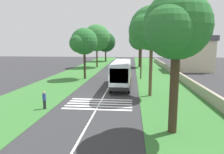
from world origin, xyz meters
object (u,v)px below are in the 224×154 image
object	(u,v)px
roadside_tree_right_0	(140,40)
roadside_tree_right_2	(150,30)
roadside_tree_right_1	(175,29)
roadside_building	(193,53)
utility_pole	(141,54)
coach_bus	(121,72)
roadside_tree_left_0	(83,42)
roadside_tree_left_1	(105,43)
trailing_car_0	(125,69)
roadside_tree_left_2	(96,39)
trailing_car_1	(127,65)
pedestrian	(44,100)

from	to	relation	value
roadside_tree_right_0	roadside_tree_right_2	world-z (taller)	roadside_tree_right_0
roadside_tree_right_1	roadside_building	size ratio (longest dim) A/B	1.01
utility_pole	roadside_tree_right_1	bearing A→B (deg)	-177.08
coach_bus	roadside_tree_left_0	xyz separation A→B (m)	(6.51, 7.02, 4.36)
roadside_tree_left_1	utility_pole	size ratio (longest dim) A/B	1.22
trailing_car_0	roadside_tree_right_2	world-z (taller)	roadside_tree_right_2
roadside_tree_right_0	utility_pole	distance (m)	19.77
roadside_tree_left_0	roadside_tree_left_1	distance (m)	39.66
roadside_tree_left_1	roadside_tree_right_0	distance (m)	22.27
roadside_tree_left_1	roadside_tree_left_2	world-z (taller)	roadside_tree_left_2
roadside_tree_left_2	coach_bus	bearing A→B (deg)	-162.28
trailing_car_0	roadside_tree_right_1	bearing A→B (deg)	-172.39
roadside_tree_right_2	roadside_building	size ratio (longest dim) A/B	1.11
roadside_tree_right_0	roadside_tree_left_1	bearing A→B (deg)	31.64
roadside_tree_left_0	roadside_tree_left_2	distance (m)	19.12
coach_bus	roadside_tree_left_2	world-z (taller)	roadside_tree_left_2
roadside_tree_left_2	roadside_tree_right_1	xyz separation A→B (m)	(-41.04, -12.42, -0.54)
roadside_tree_left_1	roadside_tree_right_0	size ratio (longest dim) A/B	0.99
trailing_car_1	roadside_tree_right_1	size ratio (longest dim) A/B	0.45
pedestrian	coach_bus	bearing A→B (deg)	-30.79
roadside_tree_right_0	pedestrian	world-z (taller)	roadside_tree_right_0
coach_bus	pedestrian	world-z (taller)	coach_bus
roadside_tree_left_2	pedestrian	distance (m)	37.44
trailing_car_0	pedestrian	bearing A→B (deg)	166.52
coach_bus	roadside_tree_right_0	distance (m)	27.90
trailing_car_0	roadside_tree_left_0	size ratio (longest dim) A/B	0.48
roadside_building	trailing_car_1	bearing A→B (deg)	72.45
roadside_tree_left_0	roadside_tree_right_0	bearing A→B (deg)	-26.61
trailing_car_1	roadside_tree_right_0	xyz separation A→B (m)	(1.10, -3.28, 6.72)
roadside_tree_left_0	roadside_tree_right_2	bearing A→B (deg)	-137.92
roadside_tree_right_1	roadside_tree_left_1	bearing A→B (deg)	11.55
roadside_tree_left_1	pedestrian	distance (m)	57.70
trailing_car_0	roadside_tree_right_1	world-z (taller)	roadside_tree_right_1
trailing_car_0	utility_pole	xyz separation A→B (m)	(-8.93, -3.10, 3.80)
roadside_tree_right_0	roadside_building	xyz separation A→B (m)	(-6.05, -12.36, -3.30)
roadside_building	coach_bus	bearing A→B (deg)	143.41
utility_pole	pedestrian	size ratio (longest dim) A/B	5.07
coach_bus	trailing_car_0	xyz separation A→B (m)	(16.58, 0.03, -1.48)
roadside_tree_right_0	roadside_tree_right_1	size ratio (longest dim) A/B	1.11
roadside_tree_left_0	pedestrian	bearing A→B (deg)	-178.93
trailing_car_1	roadside_tree_left_0	world-z (taller)	roadside_tree_left_0
trailing_car_0	roadside_tree_left_2	world-z (taller)	roadside_tree_left_2
trailing_car_0	utility_pole	distance (m)	10.19
coach_bus	roadside_tree_left_0	world-z (taller)	roadside_tree_left_0
trailing_car_1	roadside_tree_right_1	world-z (taller)	roadside_tree_right_1
trailing_car_1	utility_pole	xyz separation A→B (m)	(-18.45, -3.02, 3.80)
roadside_tree_right_0	utility_pole	xyz separation A→B (m)	(-19.55, 0.26, -2.92)
trailing_car_0	pedestrian	distance (m)	28.60
coach_bus	roadside_tree_left_2	bearing A→B (deg)	17.72
roadside_tree_left_1	roadside_tree_right_0	bearing A→B (deg)	-148.36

